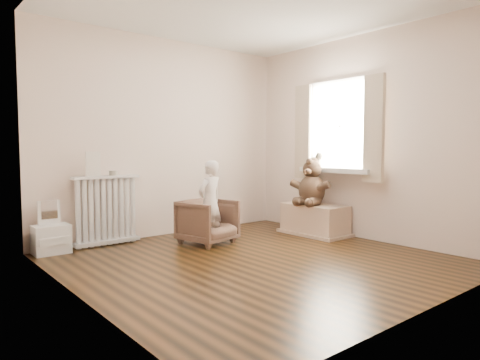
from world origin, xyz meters
TOP-DOWN VIEW (x-y plane):
  - floor at (0.00, 0.00)m, footprint 3.60×3.60m
  - ceiling at (0.00, 0.00)m, footprint 3.60×3.60m
  - back_wall at (0.00, 1.80)m, footprint 3.60×0.02m
  - front_wall at (0.00, -1.80)m, footprint 3.60×0.02m
  - left_wall at (-1.80, 0.00)m, footprint 0.02×3.60m
  - right_wall at (1.80, 0.00)m, footprint 0.02×3.60m
  - window at (1.76, 0.30)m, footprint 0.03×0.90m
  - window_sill at (1.67, 0.30)m, footprint 0.22×1.10m
  - curtain_left at (1.65, -0.27)m, footprint 0.06×0.26m
  - curtain_right at (1.65, 0.87)m, footprint 0.06×0.26m
  - radiator at (-0.90, 1.68)m, footprint 0.79×0.15m
  - paper_doll at (-1.05, 1.68)m, footprint 0.17×0.02m
  - tin_a at (-0.81, 1.68)m, footprint 0.10×0.10m
  - toy_vanity at (-1.55, 1.65)m, footprint 0.37×0.26m
  - armchair at (0.07, 0.98)m, footprint 0.69×0.70m
  - child at (0.07, 0.93)m, footprint 0.41×0.31m
  - toy_bench at (1.52, 0.53)m, footprint 0.46×0.86m
  - teddy_bear at (1.47, 0.54)m, footprint 0.57×0.49m
  - plush_cat at (1.66, 0.67)m, footprint 0.16×0.25m

SIDE VIEW (x-z plane):
  - floor at x=0.00m, z-range -0.01..0.01m
  - toy_bench at x=1.52m, z-range 0.00..0.40m
  - armchair at x=0.07m, z-range 0.00..0.54m
  - toy_vanity at x=-1.55m, z-range -0.02..0.57m
  - radiator at x=-0.90m, z-range -0.03..0.81m
  - child at x=0.07m, z-range 0.02..1.01m
  - teddy_bear at x=1.47m, z-range 0.37..0.97m
  - tin_a at x=-0.81m, z-range 0.83..0.89m
  - window_sill at x=1.67m, z-range 0.84..0.90m
  - paper_doll at x=-1.05m, z-range 0.83..1.12m
  - plush_cat at x=1.66m, z-range 0.90..1.10m
  - back_wall at x=0.00m, z-range 0.00..2.60m
  - front_wall at x=0.00m, z-range 0.00..2.60m
  - left_wall at x=-1.80m, z-range 0.00..2.60m
  - right_wall at x=1.80m, z-range 0.00..2.60m
  - curtain_left at x=1.65m, z-range 0.74..2.04m
  - curtain_right at x=1.65m, z-range 0.74..2.04m
  - window at x=1.76m, z-range 0.90..2.00m
  - ceiling at x=0.00m, z-range 2.60..2.60m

